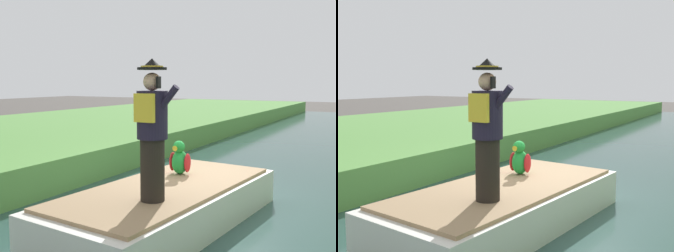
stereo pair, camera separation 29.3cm
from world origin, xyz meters
The scene contains 5 objects.
ground_plane centered at (0.00, 0.00, 0.00)m, with size 80.00×80.00×0.00m, color #4C4742.
canal_water centered at (0.00, 0.00, 0.05)m, with size 5.25×48.00×0.10m, color #2D4C47.
boat centered at (0.00, -0.99, 0.40)m, with size 2.16×4.34×0.61m.
person_pirate centered at (0.22, -1.78, 1.64)m, with size 0.61×0.42×1.85m.
parrot_plush centered at (-0.18, -0.25, 0.95)m, with size 0.36×0.34×0.57m.
Camera 1 is at (2.92, -6.23, 2.28)m, focal length 43.48 mm.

